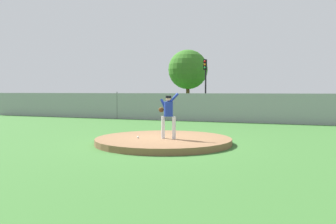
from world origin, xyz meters
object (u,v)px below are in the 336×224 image
(traffic_light_near, at_px, (205,76))
(traffic_cone_orange, at_px, (132,111))
(parked_car_red, at_px, (184,106))
(parked_car_navy, at_px, (146,105))
(parked_car_silver, at_px, (273,108))
(parked_car_white, at_px, (110,104))
(pitcher_youth, at_px, (168,112))
(baseball, at_px, (138,137))

(traffic_light_near, bearing_deg, traffic_cone_orange, -148.26)
(parked_car_red, relative_size, traffic_cone_orange, 8.22)
(parked_car_navy, distance_m, parked_car_silver, 9.99)
(traffic_light_near, bearing_deg, parked_car_red, -100.52)
(parked_car_white, bearing_deg, pitcher_youth, -53.27)
(parked_car_red, bearing_deg, traffic_light_near, 79.48)
(parked_car_navy, xyz_separation_m, parked_car_silver, (9.98, -0.32, -0.02))
(pitcher_youth, xyz_separation_m, parked_car_white, (-11.13, 14.91, -0.39))
(traffic_cone_orange, bearing_deg, parked_car_white, -173.88)
(parked_car_navy, relative_size, parked_car_white, 1.12)
(pitcher_youth, xyz_separation_m, baseball, (-1.07, -0.30, -0.93))
(baseball, bearing_deg, pitcher_youth, 15.67)
(parked_car_silver, xyz_separation_m, parked_car_white, (-13.63, 0.74, 0.03))
(parked_car_red, xyz_separation_m, parked_car_white, (-6.82, 0.24, 0.02))
(traffic_light_near, bearing_deg, parked_car_silver, -35.57)
(pitcher_youth, bearing_deg, traffic_light_near, 100.96)
(baseball, relative_size, traffic_cone_orange, 0.13)
(traffic_light_near, bearing_deg, parked_car_white, -154.32)
(traffic_light_near, bearing_deg, baseball, -82.37)
(baseball, bearing_deg, traffic_light_near, 97.63)
(baseball, distance_m, traffic_cone_orange, 17.39)
(parked_car_red, relative_size, parked_car_white, 1.06)
(pitcher_youth, relative_size, parked_car_navy, 0.35)
(parked_car_white, distance_m, traffic_cone_orange, 2.11)
(pitcher_youth, height_order, traffic_cone_orange, pitcher_youth)
(baseball, xyz_separation_m, parked_car_white, (-10.06, 15.21, 0.54))
(parked_car_white, bearing_deg, parked_car_red, -1.98)
(baseball, height_order, parked_car_silver, parked_car_silver)
(parked_car_white, bearing_deg, baseball, -56.53)
(traffic_cone_orange, bearing_deg, parked_car_red, -5.42)
(parked_car_red, bearing_deg, pitcher_youth, -73.65)
(parked_car_navy, relative_size, traffic_light_near, 1.01)
(parked_car_red, xyz_separation_m, traffic_light_near, (0.72, 3.86, 2.46))
(pitcher_youth, height_order, parked_car_silver, pitcher_youth)
(pitcher_youth, distance_m, parked_car_navy, 16.31)
(pitcher_youth, xyz_separation_m, parked_car_silver, (2.51, 14.18, -0.42))
(baseball, height_order, parked_car_navy, parked_car_navy)
(parked_car_navy, distance_m, traffic_cone_orange, 1.82)
(traffic_cone_orange, bearing_deg, parked_car_navy, -21.43)
(parked_car_red, bearing_deg, parked_car_white, 178.02)
(pitcher_youth, bearing_deg, parked_car_red, 106.35)
(parked_car_red, distance_m, traffic_cone_orange, 4.84)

